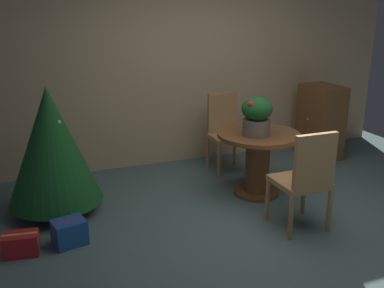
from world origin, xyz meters
name	(u,v)px	position (x,y,z in m)	size (l,w,h in m)	color
ground_plane	(268,229)	(0.00, 0.00, 0.00)	(6.60, 6.60, 0.00)	#4C6660
back_wall_panel	(188,65)	(0.00, 2.20, 1.30)	(6.00, 0.10, 2.60)	tan
round_dining_table	(258,156)	(0.30, 0.78, 0.46)	(0.91, 0.91, 0.72)	brown
flower_vase	(257,115)	(0.22, 0.71, 0.94)	(0.33, 0.33, 0.41)	#665B51
wooden_chair_far	(225,129)	(0.30, 1.65, 0.54)	(0.44, 0.41, 0.98)	#B27F4C
wooden_chair_near	(306,177)	(0.30, -0.11, 0.54)	(0.47, 0.46, 0.99)	#B27F4C
holiday_tree	(51,146)	(-1.86, 1.12, 0.72)	(0.94, 0.94, 1.32)	brown
gift_box_blue	(69,232)	(-1.80, 0.40, 0.11)	(0.32, 0.28, 0.23)	#1E569E
gift_box_red	(21,244)	(-2.22, 0.37, 0.10)	(0.31, 0.22, 0.19)	red
wooden_cabinet	(320,121)	(1.76, 1.64, 0.50)	(0.44, 0.61, 1.01)	brown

